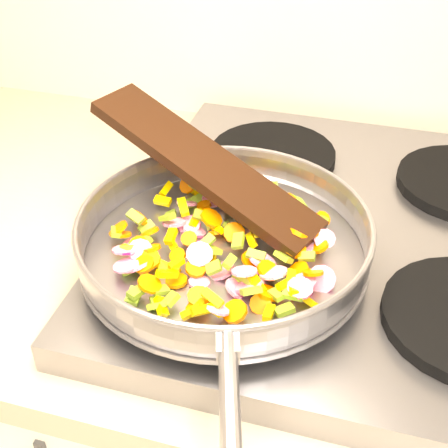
# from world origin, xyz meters

# --- Properties ---
(cooktop) EXTENTS (0.60, 0.60, 0.04)m
(cooktop) POSITION_xyz_m (-0.70, 1.67, 0.92)
(cooktop) COLOR #939399
(cooktop) RESTS_ON counter_top
(grate_fl) EXTENTS (0.19, 0.19, 0.02)m
(grate_fl) POSITION_xyz_m (-0.84, 1.52, 0.95)
(grate_fl) COLOR black
(grate_fl) RESTS_ON cooktop
(grate_bl) EXTENTS (0.19, 0.19, 0.02)m
(grate_bl) POSITION_xyz_m (-0.84, 1.81, 0.95)
(grate_bl) COLOR black
(grate_bl) RESTS_ON cooktop
(saute_pan) EXTENTS (0.38, 0.54, 0.05)m
(saute_pan) POSITION_xyz_m (-0.84, 1.54, 0.98)
(saute_pan) COLOR #9E9EA5
(saute_pan) RESTS_ON grate_fl
(vegetable_heap) EXTENTS (0.28, 0.28, 0.05)m
(vegetable_heap) POSITION_xyz_m (-0.84, 1.55, 0.98)
(vegetable_heap) COLOR #7DA221
(vegetable_heap) RESTS_ON saute_pan
(wooden_spatula) EXTENTS (0.32, 0.18, 0.11)m
(wooden_spatula) POSITION_xyz_m (-0.89, 1.63, 1.03)
(wooden_spatula) COLOR black
(wooden_spatula) RESTS_ON saute_pan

